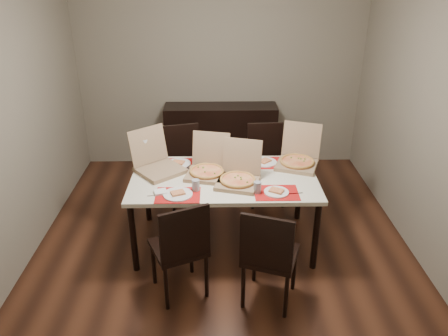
% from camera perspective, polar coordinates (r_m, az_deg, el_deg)
% --- Properties ---
extents(ground, '(3.80, 4.00, 0.02)m').
position_cam_1_polar(ground, '(4.65, -0.13, -9.47)').
color(ground, '#472516').
rests_on(ground, ground).
extents(room_walls, '(3.84, 4.02, 2.62)m').
position_cam_1_polar(room_walls, '(4.34, -0.26, 13.25)').
color(room_walls, gray).
rests_on(room_walls, ground).
extents(sideboard, '(1.50, 0.40, 0.90)m').
position_cam_1_polar(sideboard, '(6.01, -0.42, 4.02)').
color(sideboard, black).
rests_on(sideboard, ground).
extents(dining_table, '(1.80, 1.00, 0.75)m').
position_cam_1_polar(dining_table, '(4.27, 0.00, -2.02)').
color(dining_table, beige).
rests_on(dining_table, ground).
extents(chair_near_left, '(0.55, 0.55, 0.93)m').
position_cam_1_polar(chair_near_left, '(3.70, -5.65, -10.13)').
color(chair_near_left, black).
rests_on(chair_near_left, ground).
extents(chair_near_right, '(0.54, 0.54, 0.93)m').
position_cam_1_polar(chair_near_right, '(3.61, 5.88, -11.15)').
color(chair_near_right, black).
rests_on(chair_near_right, ground).
extents(chair_far_left, '(0.51, 0.51, 0.93)m').
position_cam_1_polar(chair_far_left, '(5.16, -5.29, 0.86)').
color(chair_far_left, black).
rests_on(chair_far_left, ground).
extents(chair_far_right, '(0.45, 0.45, 0.93)m').
position_cam_1_polar(chair_far_right, '(5.21, 5.49, 1.10)').
color(chair_far_right, black).
rests_on(chair_far_right, ground).
extents(setting_near_left, '(0.47, 0.30, 0.11)m').
position_cam_1_polar(setting_near_left, '(3.95, -5.72, -3.14)').
color(setting_near_left, red).
rests_on(setting_near_left, dining_table).
extents(setting_near_right, '(0.45, 0.30, 0.11)m').
position_cam_1_polar(setting_near_right, '(3.97, 6.14, -2.97)').
color(setting_near_right, red).
rests_on(setting_near_right, dining_table).
extents(setting_far_left, '(0.46, 0.30, 0.11)m').
position_cam_1_polar(setting_far_left, '(4.51, -5.63, 0.71)').
color(setting_far_left, red).
rests_on(setting_far_left, dining_table).
extents(setting_far_right, '(0.48, 0.30, 0.11)m').
position_cam_1_polar(setting_far_right, '(4.52, 4.82, 0.79)').
color(setting_far_right, red).
rests_on(setting_far_right, dining_table).
extents(napkin_loose, '(0.16, 0.16, 0.02)m').
position_cam_1_polar(napkin_loose, '(4.16, 1.45, -1.65)').
color(napkin_loose, white).
rests_on(napkin_loose, dining_table).
extents(pizza_box_center, '(0.47, 0.50, 0.38)m').
position_cam_1_polar(pizza_box_center, '(4.11, 1.90, -1.23)').
color(pizza_box_center, '#8E7152').
rests_on(pizza_box_center, dining_table).
extents(pizza_box_right, '(0.52, 0.55, 0.40)m').
position_cam_1_polar(pizza_box_right, '(4.53, 9.60, 1.10)').
color(pizza_box_right, '#8E7152').
rests_on(pizza_box_right, dining_table).
extents(pizza_box_left, '(0.59, 0.60, 0.41)m').
position_cam_1_polar(pizza_box_left, '(4.39, -8.65, 0.40)').
color(pizza_box_left, '#8E7152').
rests_on(pizza_box_left, dining_table).
extents(pizza_box_extra, '(0.46, 0.49, 0.38)m').
position_cam_1_polar(pizza_box_extra, '(4.27, -2.17, -0.13)').
color(pizza_box_extra, '#8E7152').
rests_on(pizza_box_extra, dining_table).
extents(faina_plate, '(0.26, 0.26, 0.03)m').
position_cam_1_polar(faina_plate, '(4.39, -3.27, -0.09)').
color(faina_plate, black).
rests_on(faina_plate, dining_table).
extents(dip_bowl, '(0.14, 0.14, 0.03)m').
position_cam_1_polar(dip_bowl, '(4.34, 0.92, -0.32)').
color(dip_bowl, white).
rests_on(dip_bowl, dining_table).
extents(soda_bottle, '(0.11, 0.11, 0.34)m').
position_cam_1_polar(soda_bottle, '(4.51, -10.45, 2.11)').
color(soda_bottle, silver).
rests_on(soda_bottle, dining_table).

